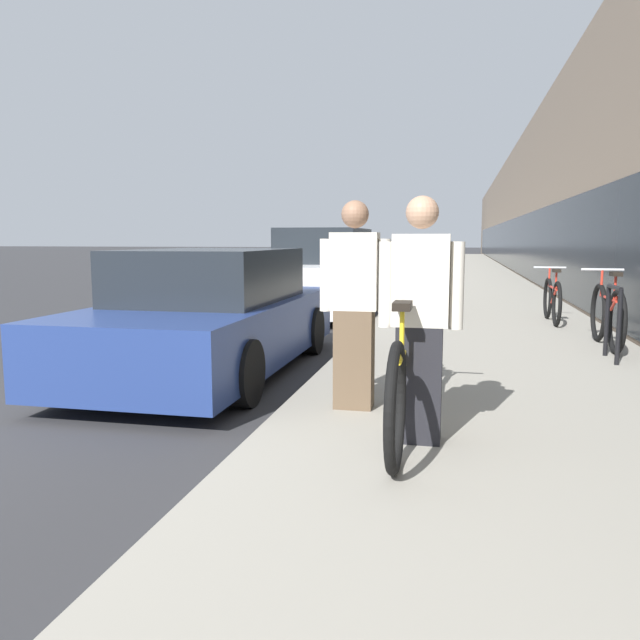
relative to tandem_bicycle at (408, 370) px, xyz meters
name	(u,v)px	position (x,y,z in m)	size (l,w,h in m)	color
sidewalk_slab	(469,277)	(0.78, 19.77, -0.47)	(3.66, 70.00, 0.11)	gray
storefront_facade	(617,211)	(7.64, 27.77, 2.24)	(10.01, 70.00, 5.54)	gray
tandem_bicycle	(408,370)	(0.00, 0.00, 0.00)	(0.52, 2.68, 0.98)	black
person_rider	(420,320)	(0.09, -0.33, 0.41)	(0.55, 0.22, 1.63)	black
person_bystander	(354,305)	(-0.46, 0.41, 0.42)	(0.56, 0.22, 1.65)	brown
bike_rack_hoop	(613,315)	(2.04, 2.99, 0.10)	(0.05, 0.60, 0.84)	black
cruiser_bike_nearest	(607,315)	(2.17, 3.87, 0.00)	(0.52, 1.75, 0.97)	black
cruiser_bike_middle	(552,299)	(1.85, 6.23, -0.03)	(0.52, 1.73, 0.89)	black
parked_sedan_curbside	(212,316)	(-2.30, 1.93, 0.10)	(1.85, 4.36, 1.35)	navy
vintage_roadster_curbside	(325,275)	(-2.22, 7.61, 0.23)	(1.84, 4.76, 1.67)	white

